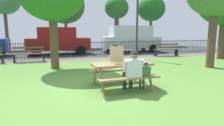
{
  "coord_description": "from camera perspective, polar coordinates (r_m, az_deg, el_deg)",
  "views": [
    {
      "loc": [
        -1.04,
        -5.53,
        1.77
      ],
      "look_at": [
        0.64,
        0.2,
        0.75
      ],
      "focal_mm": 31.39,
      "sensor_mm": 36.0,
      "label": 1
    }
  ],
  "objects": [
    {
      "name": "park_bench_right",
      "position": [
        13.79,
        15.52,
        3.69
      ],
      "size": [
        1.63,
        0.61,
        0.85
      ],
      "color": "brown",
      "rests_on": "ground"
    },
    {
      "name": "ground",
      "position": [
        7.31,
        -7.67,
        -4.5
      ],
      "size": [
        28.0,
        10.95,
        0.02
      ],
      "primitive_type": "cube",
      "color": "#61913D"
    },
    {
      "name": "iron_fence_streetside",
      "position": [
        12.59,
        -11.55,
        3.82
      ],
      "size": [
        22.3,
        0.03,
        1.04
      ],
      "color": "black",
      "rests_on": "ground"
    },
    {
      "name": "parked_car_left",
      "position": [
        14.79,
        -15.48,
        6.37
      ],
      "size": [
        4.47,
        2.06,
        1.94
      ],
      "color": "maroon",
      "rests_on": "ground"
    },
    {
      "name": "park_bench_center",
      "position": [
        11.81,
        -23.05,
        2.33
      ],
      "size": [
        1.61,
        0.49,
        0.85
      ],
      "color": "brown",
      "rests_on": "ground"
    },
    {
      "name": "picnic_table_foreground",
      "position": [
        5.96,
        2.84,
        -1.66
      ],
      "size": [
        1.87,
        1.56,
        0.79
      ],
      "color": "olive",
      "rests_on": "ground"
    },
    {
      "name": "child_at_table",
      "position": [
        5.72,
        9.51,
        -3.08
      ],
      "size": [
        0.34,
        0.34,
        0.86
      ],
      "color": "#444444",
      "rests_on": "ground"
    },
    {
      "name": "street_asphalt",
      "position": [
        15.72,
        -12.46,
        2.96
      ],
      "size": [
        28.0,
        6.2,
        0.01
      ],
      "primitive_type": "cube",
      "color": "#424247"
    },
    {
      "name": "far_tree_midright",
      "position": [
        21.57,
        1.38,
        15.46
      ],
      "size": [
        2.54,
        2.54,
        5.21
      ],
      "color": "brown",
      "rests_on": "ground"
    },
    {
      "name": "far_tree_center",
      "position": [
        20.61,
        -13.49,
        15.81
      ],
      "size": [
        3.82,
        3.82,
        5.79
      ],
      "color": "brown",
      "rests_on": "ground"
    },
    {
      "name": "pizza_box_open",
      "position": [
        5.88,
        1.95,
        0.85
      ],
      "size": [
        0.48,
        0.52,
        0.51
      ],
      "color": "tan",
      "rests_on": "picnic_table_foreground"
    },
    {
      "name": "lamp_post_walkway",
      "position": [
        12.13,
        7.38,
        13.93
      ],
      "size": [
        0.28,
        0.28,
        4.45
      ],
      "color": "#2D382D",
      "rests_on": "ground"
    },
    {
      "name": "far_tree_midleft",
      "position": [
        21.04,
        -28.96,
        15.64
      ],
      "size": [
        2.84,
        2.84,
        5.7
      ],
      "color": "brown",
      "rests_on": "ground"
    },
    {
      "name": "pizza_slice_on_table",
      "position": [
        6.3,
        7.11,
        0.55
      ],
      "size": [
        0.28,
        0.27,
        0.02
      ],
      "color": "#EBD969",
      "rests_on": "picnic_table_foreground"
    },
    {
      "name": "parked_car_center",
      "position": [
        15.91,
        5.38,
        7.21
      ],
      "size": [
        4.62,
        2.0,
        2.08
      ],
      "color": "silver",
      "rests_on": "ground"
    },
    {
      "name": "far_tree_right",
      "position": [
        23.14,
        11.37,
        15.2
      ],
      "size": [
        3.09,
        3.09,
        5.49
      ],
      "color": "brown",
      "rests_on": "ground"
    },
    {
      "name": "adult_at_table",
      "position": [
        5.55,
        5.98,
        -1.92
      ],
      "size": [
        0.62,
        0.6,
        1.19
      ],
      "color": "#363636",
      "rests_on": "ground"
    },
    {
      "name": "cobblestone_walkway",
      "position": [
        11.96,
        -11.17,
        0.97
      ],
      "size": [
        28.0,
        1.4,
        0.01
      ],
      "primitive_type": "cube",
      "color": "slate"
    }
  ]
}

